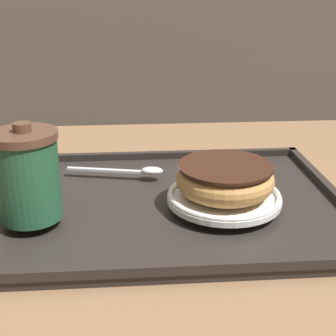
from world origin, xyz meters
TOP-DOWN VIEW (x-y plane):
  - cafe_table at (0.00, 0.00)m, footprint 0.89×0.89m
  - serving_tray at (-0.04, -0.00)m, footprint 0.50×0.37m
  - coffee_cup_front at (-0.22, -0.06)m, footprint 0.08×0.08m
  - plate_with_chocolate_donut at (0.04, -0.03)m, footprint 0.16×0.16m
  - donut_chocolate_glazed at (0.04, -0.03)m, footprint 0.13×0.13m
  - spoon at (-0.08, 0.08)m, footprint 0.16×0.05m

SIDE VIEW (x-z plane):
  - cafe_table at x=0.00m, z-range 0.18..0.88m
  - serving_tray at x=-0.04m, z-range 0.70..0.72m
  - spoon at x=-0.08m, z-range 0.72..0.74m
  - plate_with_chocolate_donut at x=0.04m, z-range 0.73..0.74m
  - donut_chocolate_glazed at x=0.04m, z-range 0.74..0.78m
  - coffee_cup_front at x=-0.22m, z-range 0.72..0.85m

